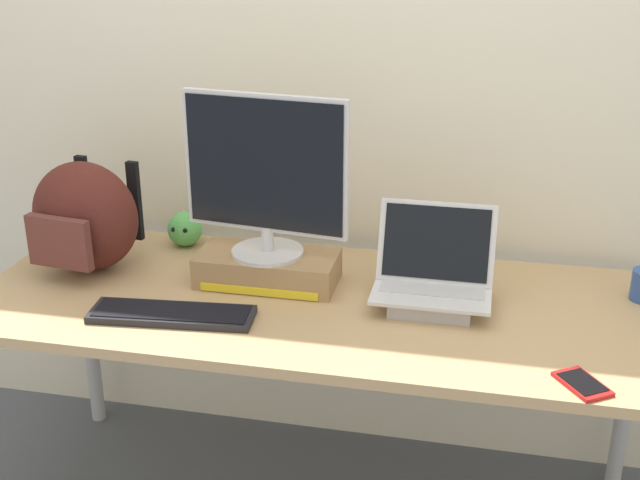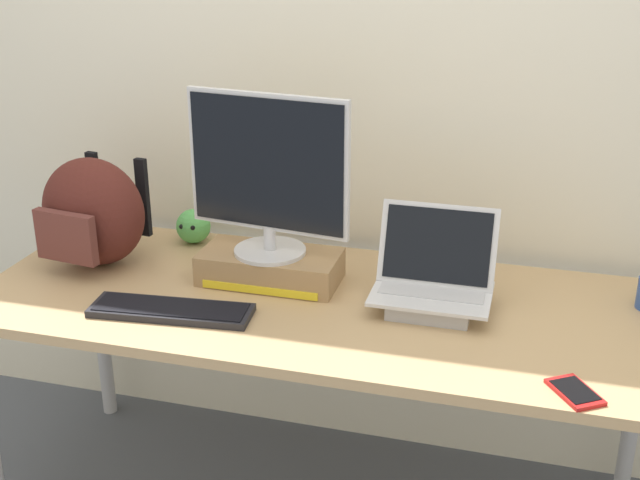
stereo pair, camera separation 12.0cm
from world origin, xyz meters
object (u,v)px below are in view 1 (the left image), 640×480
cell_phone (582,384)px  toner_box_yellow (268,268)px  external_keyboard (172,314)px  messenger_backpack (85,217)px  plush_toy (185,229)px  desktop_monitor (265,176)px  open_laptop (432,287)px

cell_phone → toner_box_yellow: bearing=121.4°
external_keyboard → cell_phone: bearing=-12.0°
toner_box_yellow → messenger_backpack: 0.57m
toner_box_yellow → plush_toy: plush_toy is taller
toner_box_yellow → external_keyboard: (-0.19, -0.28, -0.03)m
cell_phone → desktop_monitor: bearing=121.4°
toner_box_yellow → desktop_monitor: bearing=-99.6°
toner_box_yellow → open_laptop: (0.48, -0.05, 0.01)m
messenger_backpack → plush_toy: (0.22, 0.24, -0.11)m
external_keyboard → cell_phone: external_keyboard is taller
desktop_monitor → cell_phone: size_ratio=3.17×
external_keyboard → messenger_backpack: (-0.37, 0.26, 0.16)m
external_keyboard → plush_toy: size_ratio=4.01×
open_laptop → cell_phone: open_laptop is taller
desktop_monitor → external_keyboard: size_ratio=1.07×
desktop_monitor → open_laptop: size_ratio=1.50×
messenger_backpack → external_keyboard: bearing=-27.4°
toner_box_yellow → cell_phone: bearing=-24.7°
open_laptop → cell_phone: 0.52m
open_laptop → external_keyboard: bearing=-161.2°
toner_box_yellow → plush_toy: (-0.34, 0.22, 0.01)m
desktop_monitor → open_laptop: 0.56m
messenger_backpack → cell_phone: (1.42, -0.38, -0.16)m
external_keyboard → plush_toy: bearing=101.3°
open_laptop → messenger_backpack: messenger_backpack is taller
toner_box_yellow → desktop_monitor: (-0.00, -0.00, 0.28)m
open_laptop → desktop_monitor: bearing=174.8°
toner_box_yellow → open_laptop: open_laptop is taller
cell_phone → external_keyboard: bearing=139.5°
desktop_monitor → plush_toy: size_ratio=4.29×
external_keyboard → toner_box_yellow: bearing=49.8°
plush_toy → external_keyboard: bearing=-73.3°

